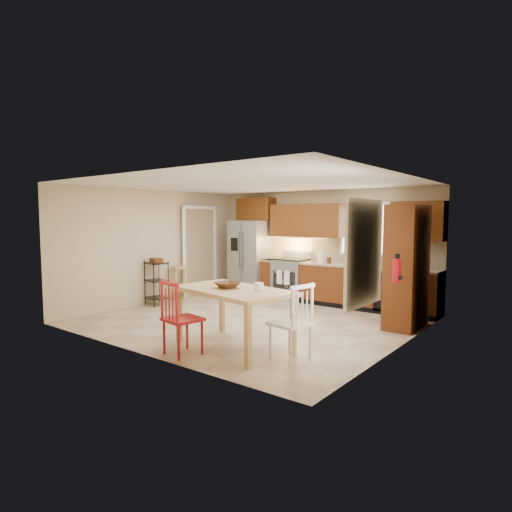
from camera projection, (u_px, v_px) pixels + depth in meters
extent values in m
plane|color=tan|center=(252.00, 320.00, 7.91)|extent=(5.50, 5.50, 0.00)
cube|color=silver|center=(251.00, 184.00, 7.69)|extent=(5.50, 5.00, 0.02)
cube|color=#CCB793|center=(319.00, 246.00, 9.77)|extent=(5.50, 0.02, 2.50)
cube|color=#CCB793|center=(138.00, 264.00, 5.83)|extent=(5.50, 0.02, 2.50)
cube|color=#CCB793|center=(155.00, 247.00, 9.48)|extent=(0.02, 5.00, 2.50)
cube|color=#CCB793|center=(402.00, 262.00, 6.12)|extent=(0.02, 5.00, 2.50)
cube|color=gray|center=(251.00, 258.00, 10.54)|extent=(0.92, 0.75, 1.82)
cube|color=gray|center=(291.00, 279.00, 9.93)|extent=(0.76, 0.63, 0.92)
cube|color=#5E2C11|center=(273.00, 278.00, 10.27)|extent=(0.30, 0.60, 0.90)
cube|color=#5E2C11|center=(367.00, 288.00, 8.81)|extent=(2.92, 0.60, 0.90)
cube|color=black|center=(388.00, 292.00, 8.24)|extent=(0.60, 0.02, 0.78)
cube|color=beige|center=(373.00, 252.00, 8.97)|extent=(2.92, 0.03, 0.55)
cube|color=#643510|center=(256.00, 209.00, 10.60)|extent=(1.00, 0.35, 0.55)
cube|color=#643510|center=(306.00, 221.00, 9.73)|extent=(1.80, 0.35, 0.75)
cube|color=#643510|center=(418.00, 221.00, 8.21)|extent=(1.00, 0.35, 0.75)
cube|color=white|center=(365.00, 229.00, 9.05)|extent=(1.12, 0.04, 1.12)
cube|color=gray|center=(358.00, 267.00, 8.89)|extent=(0.62, 0.46, 0.16)
cube|color=#FFBF66|center=(294.00, 238.00, 9.93)|extent=(1.60, 0.30, 0.01)
imported|color=#B80C18|center=(374.00, 262.00, 8.57)|extent=(0.09, 0.09, 0.19)
cylinder|color=white|center=(321.00, 257.00, 9.36)|extent=(0.12, 0.12, 0.28)
cylinder|color=gray|center=(313.00, 258.00, 9.48)|extent=(0.11, 0.11, 0.18)
cylinder|color=#533216|center=(329.00, 260.00, 9.22)|extent=(0.10, 0.10, 0.14)
cube|color=#5E2C11|center=(407.00, 267.00, 7.28)|extent=(0.50, 0.95, 2.10)
cylinder|color=#B80C18|center=(397.00, 271.00, 6.33)|extent=(0.12, 0.12, 0.36)
cube|color=white|center=(364.00, 253.00, 5.24)|extent=(0.04, 1.02, 1.32)
cube|color=#8C7A59|center=(199.00, 252.00, 10.47)|extent=(0.04, 0.95, 2.10)
imported|color=#533216|center=(227.00, 288.00, 6.19)|extent=(0.41, 0.41, 0.09)
cylinder|color=white|center=(259.00, 288.00, 5.97)|extent=(0.17, 0.17, 0.17)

